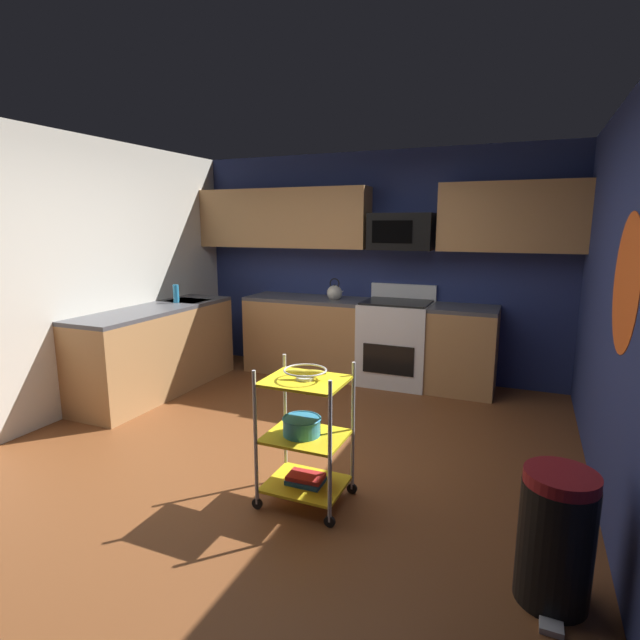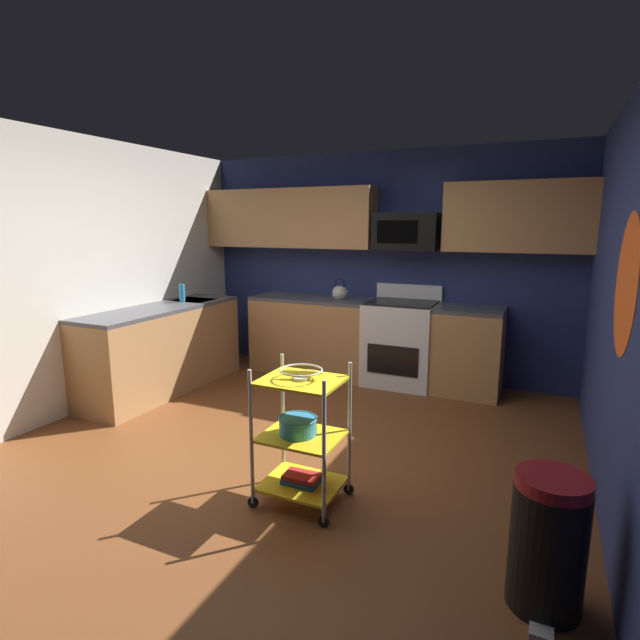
# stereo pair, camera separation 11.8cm
# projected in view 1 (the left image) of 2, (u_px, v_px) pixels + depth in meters

# --- Properties ---
(floor) EXTENTS (4.40, 4.80, 0.04)m
(floor) POSITION_uv_depth(u_px,v_px,m) (282.00, 456.00, 3.89)
(floor) COLOR brown
(floor) RESTS_ON ground
(wall_back) EXTENTS (4.52, 0.06, 2.60)m
(wall_back) POSITION_uv_depth(u_px,v_px,m) (374.00, 265.00, 5.84)
(wall_back) COLOR navy
(wall_back) RESTS_ON ground
(wall_left) EXTENTS (0.06, 4.80, 2.60)m
(wall_left) POSITION_uv_depth(u_px,v_px,m) (62.00, 278.00, 4.49)
(wall_left) COLOR silver
(wall_left) RESTS_ON ground
(wall_right) EXTENTS (0.06, 4.80, 2.60)m
(wall_right) POSITION_uv_depth(u_px,v_px,m) (629.00, 310.00, 2.79)
(wall_right) COLOR navy
(wall_right) RESTS_ON ground
(wall_flower_decal) EXTENTS (0.00, 0.80, 0.80)m
(wall_flower_decal) POSITION_uv_depth(u_px,v_px,m) (626.00, 284.00, 2.76)
(wall_flower_decal) COLOR #E5591E
(counter_run) EXTENTS (3.65, 2.57, 0.92)m
(counter_run) POSITION_uv_depth(u_px,v_px,m) (284.00, 344.00, 5.52)
(counter_run) COLOR #B27F4C
(counter_run) RESTS_ON ground
(oven_range) EXTENTS (0.76, 0.65, 1.10)m
(oven_range) POSITION_uv_depth(u_px,v_px,m) (396.00, 342.00, 5.56)
(oven_range) COLOR white
(oven_range) RESTS_ON ground
(upper_cabinets) EXTENTS (4.40, 0.33, 0.70)m
(upper_cabinets) POSITION_uv_depth(u_px,v_px,m) (363.00, 218.00, 5.59)
(upper_cabinets) COLOR #B27F4C
(microwave) EXTENTS (0.70, 0.39, 0.40)m
(microwave) POSITION_uv_depth(u_px,v_px,m) (402.00, 232.00, 5.42)
(microwave) COLOR black
(rolling_cart) EXTENTS (0.57, 0.43, 0.91)m
(rolling_cart) POSITION_uv_depth(u_px,v_px,m) (306.00, 436.00, 3.14)
(rolling_cart) COLOR silver
(rolling_cart) RESTS_ON ground
(fruit_bowl) EXTENTS (0.27, 0.27, 0.07)m
(fruit_bowl) POSITION_uv_depth(u_px,v_px,m) (305.00, 372.00, 3.06)
(fruit_bowl) COLOR silver
(fruit_bowl) RESTS_ON rolling_cart
(mixing_bowl_large) EXTENTS (0.25, 0.25, 0.11)m
(mixing_bowl_large) POSITION_uv_depth(u_px,v_px,m) (302.00, 426.00, 3.13)
(mixing_bowl_large) COLOR #338CBF
(mixing_bowl_large) RESTS_ON rolling_cart
(book_stack) EXTENTS (0.24, 0.17, 0.06)m
(book_stack) POSITION_uv_depth(u_px,v_px,m) (306.00, 479.00, 3.19)
(book_stack) COLOR #1E4C8C
(book_stack) RESTS_ON rolling_cart
(kettle) EXTENTS (0.21, 0.18, 0.26)m
(kettle) POSITION_uv_depth(u_px,v_px,m) (335.00, 293.00, 5.74)
(kettle) COLOR beige
(kettle) RESTS_ON counter_run
(dish_soap_bottle) EXTENTS (0.06, 0.06, 0.20)m
(dish_soap_bottle) POSITION_uv_depth(u_px,v_px,m) (176.00, 294.00, 5.48)
(dish_soap_bottle) COLOR #2D8CBF
(dish_soap_bottle) RESTS_ON counter_run
(trash_can) EXTENTS (0.34, 0.42, 0.66)m
(trash_can) POSITION_uv_depth(u_px,v_px,m) (556.00, 538.00, 2.32)
(trash_can) COLOR black
(trash_can) RESTS_ON ground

